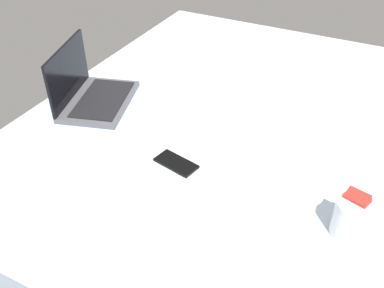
{
  "coord_description": "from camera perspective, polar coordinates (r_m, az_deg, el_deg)",
  "views": [
    {
      "loc": [
        -125.82,
        -47.36,
        105.65
      ],
      "look_at": [
        -29.49,
        1.33,
        24.0
      ],
      "focal_mm": 39.83,
      "sensor_mm": 36.0,
      "label": 1
    }
  ],
  "objects": [
    {
      "name": "snack_cup",
      "position": [
        1.19,
        20.52,
        -9.16
      ],
      "size": [
        9.24,
        9.0,
        13.59
      ],
      "color": "silver",
      "rests_on": "bed_mattress"
    },
    {
      "name": "bed_mattress",
      "position": [
        1.66,
        5.02,
        1.23
      ],
      "size": [
        180.0,
        140.0,
        18.0
      ],
      "primitive_type": "cube",
      "color": "silver",
      "rests_on": "ground"
    },
    {
      "name": "laptop",
      "position": [
        1.7,
        -13.39,
        6.68
      ],
      "size": [
        38.26,
        31.59,
        23.0
      ],
      "rotation": [
        0.0,
        0.0,
        0.29
      ],
      "color": "#4C4C51",
      "rests_on": "bed_mattress"
    },
    {
      "name": "cell_phone",
      "position": [
        1.37,
        -2.15,
        -2.58
      ],
      "size": [
        9.62,
        15.13,
        0.8
      ],
      "primitive_type": "cube",
      "rotation": [
        0.0,
        0.0,
        6.07
      ],
      "color": "black",
      "rests_on": "bed_mattress"
    }
  ]
}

